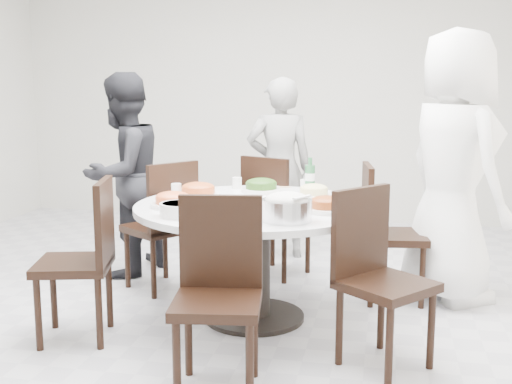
% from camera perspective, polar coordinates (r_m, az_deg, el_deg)
% --- Properties ---
extents(floor, '(6.00, 6.00, 0.01)m').
position_cam_1_polar(floor, '(4.36, -3.58, -10.49)').
color(floor, silver).
rests_on(floor, ground).
extents(wall_back, '(6.00, 0.01, 2.80)m').
position_cam_1_polar(wall_back, '(7.03, 2.76, 8.89)').
color(wall_back, beige).
rests_on(wall_back, ground).
extents(dining_table, '(1.50, 1.50, 0.75)m').
position_cam_1_polar(dining_table, '(4.10, -0.14, -6.26)').
color(dining_table, white).
rests_on(dining_table, floor).
extents(chair_ne, '(0.47, 0.47, 0.95)m').
position_cam_1_polar(chair_ne, '(4.53, 12.18, -3.61)').
color(chair_ne, black).
rests_on(chair_ne, floor).
extents(chair_n, '(0.56, 0.56, 0.95)m').
position_cam_1_polar(chair_n, '(5.02, 2.00, -2.09)').
color(chair_n, black).
rests_on(chair_n, floor).
extents(chair_nw, '(0.59, 0.59, 0.95)m').
position_cam_1_polar(chair_nw, '(4.74, -8.64, -2.92)').
color(chair_nw, black).
rests_on(chair_nw, floor).
extents(chair_sw, '(0.51, 0.51, 0.95)m').
position_cam_1_polar(chair_sw, '(3.91, -15.94, -5.90)').
color(chair_sw, black).
rests_on(chair_sw, floor).
extents(chair_s, '(0.48, 0.48, 0.95)m').
position_cam_1_polar(chair_s, '(3.13, -3.50, -9.46)').
color(chair_s, black).
rests_on(chair_s, floor).
extents(chair_se, '(0.59, 0.59, 0.95)m').
position_cam_1_polar(chair_se, '(3.46, 11.54, -7.77)').
color(chair_se, black).
rests_on(chair_se, floor).
extents(diner_right, '(0.98, 1.09, 1.86)m').
position_cam_1_polar(diner_right, '(4.58, 17.15, 2.13)').
color(diner_right, white).
rests_on(diner_right, floor).
extents(diner_middle, '(0.64, 0.50, 1.55)m').
position_cam_1_polar(diner_middle, '(5.50, 2.12, 2.11)').
color(diner_middle, black).
rests_on(diner_middle, floor).
extents(diner_left, '(0.80, 0.91, 1.58)m').
position_cam_1_polar(diner_left, '(5.10, -11.72, 1.48)').
color(diner_left, black).
rests_on(diner_left, floor).
extents(dish_greens, '(0.28, 0.28, 0.07)m').
position_cam_1_polar(dish_greens, '(4.45, 0.47, 0.45)').
color(dish_greens, white).
rests_on(dish_greens, dining_table).
extents(dish_pale, '(0.24, 0.24, 0.06)m').
position_cam_1_polar(dish_pale, '(4.25, 5.16, -0.09)').
color(dish_pale, white).
rests_on(dish_pale, dining_table).
extents(dish_orange, '(0.29, 0.29, 0.08)m').
position_cam_1_polar(dish_orange, '(4.28, -5.16, 0.07)').
color(dish_orange, white).
rests_on(dish_orange, dining_table).
extents(dish_redbrown, '(0.26, 0.26, 0.06)m').
position_cam_1_polar(dish_redbrown, '(3.80, 6.32, -1.28)').
color(dish_redbrown, white).
rests_on(dish_redbrown, dining_table).
extents(dish_tofu, '(0.27, 0.27, 0.07)m').
position_cam_1_polar(dish_tofu, '(3.95, -7.42, -0.84)').
color(dish_tofu, white).
rests_on(dish_tofu, dining_table).
extents(rice_bowl, '(0.28, 0.28, 0.12)m').
position_cam_1_polar(rice_bowl, '(3.53, 2.77, -1.62)').
color(rice_bowl, silver).
rests_on(rice_bowl, dining_table).
extents(soup_bowl, '(0.24, 0.24, 0.08)m').
position_cam_1_polar(soup_bowl, '(3.68, -6.68, -1.55)').
color(soup_bowl, white).
rests_on(soup_bowl, dining_table).
extents(beverage_bottle, '(0.07, 0.07, 0.24)m').
position_cam_1_polar(beverage_bottle, '(4.48, 4.82, 1.55)').
color(beverage_bottle, '#29673B').
rests_on(beverage_bottle, dining_table).
extents(tea_cups, '(0.07, 0.07, 0.08)m').
position_cam_1_polar(tea_cups, '(4.61, 1.17, 0.82)').
color(tea_cups, white).
rests_on(tea_cups, dining_table).
extents(chopsticks, '(0.24, 0.04, 0.01)m').
position_cam_1_polar(chopsticks, '(4.66, 1.98, 0.51)').
color(chopsticks, tan).
rests_on(chopsticks, dining_table).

